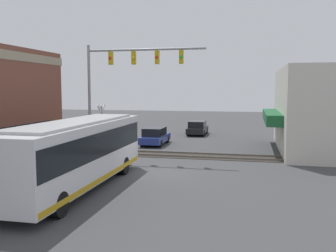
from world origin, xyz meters
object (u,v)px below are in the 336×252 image
Objects in this scene: parked_car_blue at (155,137)px; parked_car_black at (197,128)px; crossing_signal at (102,125)px; city_bus at (77,152)px.

parked_car_black is at bearing -18.29° from parked_car_blue.
crossing_signal reaches higher than parked_car_blue.
parked_car_blue is (6.26, -2.29, -1.60)m from crossing_signal.
city_bus is at bearing 173.45° from parked_car_black.
city_bus is 2.52× the size of parked_car_black.
parked_car_black is (7.86, -2.60, -0.01)m from parked_car_blue.
city_bus reaches higher than parked_car_black.
parked_car_blue is at bearing -0.00° from city_bus.
parked_car_blue is 0.98× the size of parked_car_black.
parked_car_blue is at bearing 161.71° from parked_car_black.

